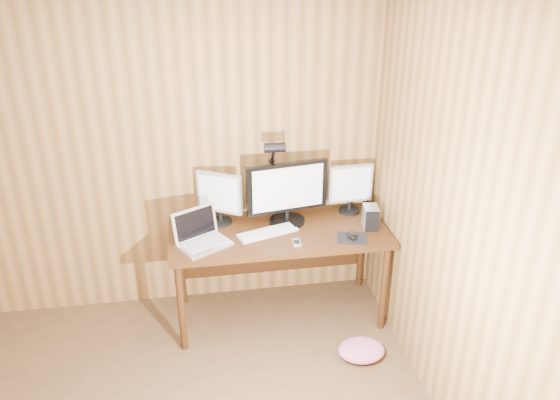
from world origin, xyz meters
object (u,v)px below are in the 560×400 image
object	(u,v)px
keyboard	(268,232)
hard_drive	(370,217)
speaker	(366,198)
desk_lamp	(273,167)
phone	(297,243)
laptop	(200,236)
monitor_center	(287,192)
desk	(277,240)
monitor_left	(219,197)
mouse	(352,236)
monitor_right	(350,188)

from	to	relation	value
keyboard	hard_drive	world-z (taller)	hard_drive
speaker	desk_lamp	world-z (taller)	desk_lamp
phone	desk_lamp	size ratio (longest dim) A/B	0.16
laptop	monitor_center	bearing A→B (deg)	-10.82
desk	monitor_left	size ratio (longest dim) A/B	3.98
monitor_center	keyboard	size ratio (longest dim) A/B	1.33
desk	mouse	xyz separation A→B (m)	(0.50, -0.28, 0.14)
monitor_left	laptop	distance (m)	0.36
monitor_right	mouse	bearing A→B (deg)	-105.80
desk	desk_lamp	size ratio (longest dim) A/B	2.40
keyboard	mouse	distance (m)	0.61
laptop	keyboard	size ratio (longest dim) A/B	0.92
desk	hard_drive	bearing A→B (deg)	-11.15
mouse	keyboard	bearing A→B (deg)	-175.06
keyboard	phone	bearing A→B (deg)	-61.96
laptop	keyboard	xyz separation A→B (m)	(0.48, 0.06, -0.05)
laptop	mouse	xyz separation A→B (m)	(1.07, -0.10, -0.04)
monitor_right	phone	distance (m)	0.69
desk	mouse	bearing A→B (deg)	-29.07
hard_drive	desk_lamp	xyz separation A→B (m)	(-0.68, 0.29, 0.33)
desk	keyboard	world-z (taller)	keyboard
speaker	keyboard	bearing A→B (deg)	-158.12
laptop	speaker	distance (m)	1.39
speaker	desk_lamp	bearing A→B (deg)	-174.15
hard_drive	monitor_left	bearing A→B (deg)	175.49
desk	monitor_right	distance (m)	0.69
monitor_right	phone	world-z (taller)	monitor_right
speaker	monitor_left	bearing A→B (deg)	-174.48
desk	phone	bearing A→B (deg)	-71.82
monitor_center	monitor_left	world-z (taller)	monitor_center
monitor_center	desk_lamp	bearing A→B (deg)	119.63
monitor_center	desk_lamp	distance (m)	0.21
mouse	monitor_center	bearing A→B (deg)	163.07
monitor_left	monitor_center	bearing A→B (deg)	21.98
desk	monitor_right	xyz separation A→B (m)	(0.59, 0.14, 0.33)
desk	speaker	distance (m)	0.81
mouse	speaker	xyz separation A→B (m)	(0.26, 0.51, 0.04)
mouse	phone	distance (m)	0.40
desk	monitor_right	bearing A→B (deg)	13.47
keyboard	desk_lamp	xyz separation A→B (m)	(0.09, 0.26, 0.40)
monitor_center	speaker	distance (m)	0.72
monitor_right	laptop	size ratio (longest dim) A/B	0.92
monitor_center	desk_lamp	xyz separation A→B (m)	(-0.09, 0.11, 0.16)
monitor_left	laptop	bearing A→B (deg)	-88.46
mouse	speaker	world-z (taller)	speaker
hard_drive	monitor_center	bearing A→B (deg)	171.59
monitor_left	desk_lamp	size ratio (longest dim) A/B	0.60
keyboard	speaker	world-z (taller)	speaker
keyboard	speaker	distance (m)	0.91
monitor_right	keyboard	bearing A→B (deg)	-162.69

